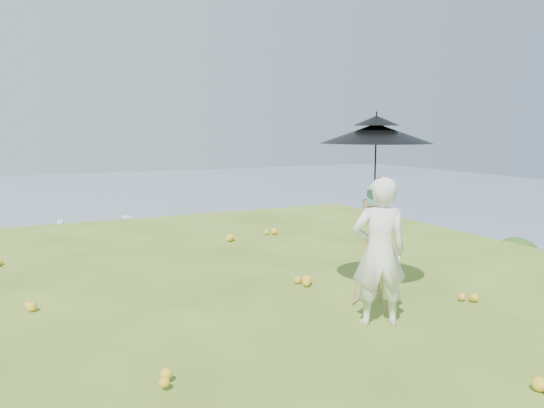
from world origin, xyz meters
TOP-DOWN VIEW (x-y plane):
  - ground at (0.00, 0.00)m, footprint 14.00×14.00m
  - shoreline_tier at (0.00, 75.00)m, footprint 170.00×28.00m
  - bay_water at (0.00, 240.00)m, footprint 700.00×700.00m
  - slope_trees at (0.00, 35.00)m, footprint 110.00×50.00m
  - harbor_town at (0.00, 75.00)m, footprint 110.00×22.00m
  - wildflowers at (0.00, 0.25)m, footprint 10.00×10.50m
  - painter at (1.93, -1.56)m, footprint 0.72×0.60m
  - field_easel at (2.25, -1.03)m, footprint 0.71×0.71m
  - sun_umbrella at (2.26, -1.01)m, footprint 1.64×1.64m
  - painter_cap at (1.93, -1.56)m, footprint 0.23×0.26m

SIDE VIEW (x-z plane):
  - shoreline_tier at x=0.00m, z-range -40.00..-32.00m
  - bay_water at x=0.00m, z-range -34.00..-34.00m
  - harbor_town at x=0.00m, z-range -32.00..-27.00m
  - slope_trees at x=0.00m, z-range -18.00..-12.00m
  - ground at x=0.00m, z-range 0.00..0.00m
  - wildflowers at x=0.00m, z-range 0.00..0.12m
  - field_easel at x=2.25m, z-range 0.00..1.47m
  - painter at x=1.93m, z-range 0.00..1.68m
  - painter_cap at x=1.93m, z-range 1.58..1.68m
  - sun_umbrella at x=2.26m, z-range 1.21..2.40m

